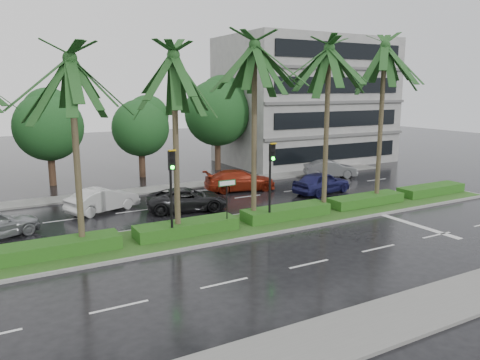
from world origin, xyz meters
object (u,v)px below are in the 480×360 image
street_sign (227,192)px  car_darkgrey (187,199)px  car_white (103,200)px  car_red (240,180)px  signal_median_left (171,182)px  car_blue (322,183)px  car_grey (330,169)px

street_sign → car_darkgrey: bearing=90.0°
car_white → car_red: car_red is taller
street_sign → car_red: bearing=57.0°
signal_median_left → car_darkgrey: signal_median_left is taller
car_red → car_blue: size_ratio=1.14×
car_darkgrey → car_white: bearing=77.0°
car_darkgrey → signal_median_left: bearing=163.7°
street_sign → car_red: (5.50, 8.47, -1.38)m
signal_median_left → car_blue: (13.00, 5.02, -2.23)m
car_red → car_blue: 5.78m
street_sign → car_white: (-4.50, 7.36, -1.41)m
car_blue → signal_median_left: bearing=101.4°
car_darkgrey → car_red: bearing=-46.1°
car_darkgrey → car_grey: size_ratio=1.16×
car_white → car_grey: (19.00, 1.88, -0.02)m
car_darkgrey → car_blue: 10.01m
car_white → street_sign: bearing=-169.1°
signal_median_left → car_darkgrey: size_ratio=0.89×
car_white → car_blue: size_ratio=0.96×
car_red → car_blue: car_blue is taller
street_sign → car_blue: (10.00, 4.84, -1.35)m
signal_median_left → car_blue: signal_median_left is taller
street_sign → car_grey: (14.50, 9.25, -1.42)m
street_sign → car_darkgrey: street_sign is taller
car_darkgrey → car_red: (5.50, 3.30, 0.06)m
signal_median_left → car_white: 8.02m
car_red → car_blue: (4.50, -3.63, 0.02)m
car_white → car_darkgrey: (4.50, -2.19, -0.04)m
signal_median_left → car_blue: 14.11m
car_red → car_grey: size_ratio=1.21×
car_white → car_grey: bearing=-104.9°
car_white → car_grey: 19.09m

